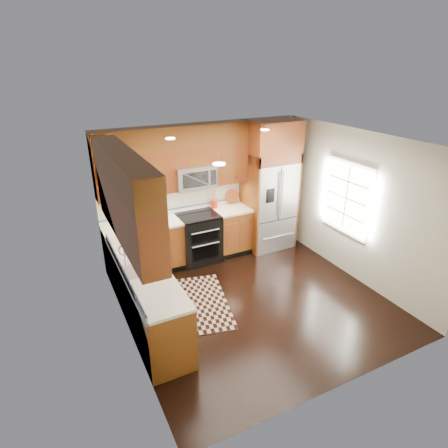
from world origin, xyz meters
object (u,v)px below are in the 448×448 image
range (199,238)px  knife_block (139,215)px  rug (198,303)px  refrigerator (269,186)px  utensil_crock (214,202)px

range → knife_block: (-1.06, 0.19, 0.60)m
rug → knife_block: knife_block is taller
refrigerator → range: bearing=178.6°
knife_block → refrigerator: bearing=-5.0°
range → refrigerator: size_ratio=0.36×
range → rug: size_ratio=0.61×
refrigerator → rug: size_ratio=1.67×
range → rug: (-0.60, -1.34, -0.46)m
refrigerator → knife_block: refrigerator is taller
range → utensil_crock: bearing=25.7°
range → utensil_crock: utensil_crock is taller
refrigerator → knife_block: bearing=175.0°
refrigerator → utensil_crock: 1.16m
range → utensil_crock: size_ratio=2.64×
range → refrigerator: bearing=-1.4°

